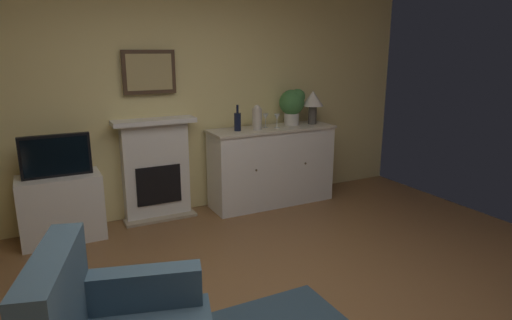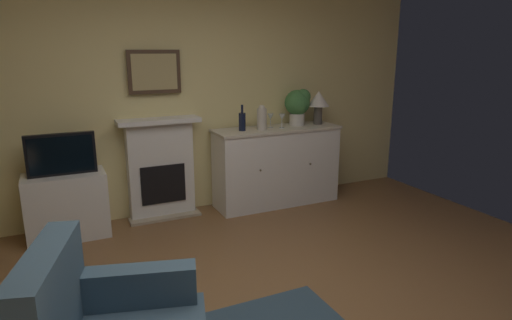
{
  "view_description": "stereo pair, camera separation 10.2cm",
  "coord_description": "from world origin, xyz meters",
  "px_view_note": "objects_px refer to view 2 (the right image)",
  "views": [
    {
      "loc": [
        -1.27,
        -2.22,
        1.82
      ],
      "look_at": [
        0.19,
        0.62,
        1.0
      ],
      "focal_mm": 30.74,
      "sensor_mm": 36.0,
      "label": 1
    },
    {
      "loc": [
        -1.17,
        -2.27,
        1.82
      ],
      "look_at": [
        0.19,
        0.62,
        1.0
      ],
      "focal_mm": 30.74,
      "sensor_mm": 36.0,
      "label": 2
    }
  ],
  "objects_px": {
    "wine_bottle": "(242,121)",
    "wine_glass_center": "(282,118)",
    "fireplace_unit": "(161,168)",
    "framed_picture": "(154,72)",
    "tv_set": "(61,154)",
    "potted_plant_small": "(298,104)",
    "vase_decorative": "(262,118)",
    "tv_cabinet": "(67,206)",
    "wine_glass_left": "(270,117)",
    "sideboard_cabinet": "(276,166)",
    "table_lamp": "(319,101)"
  },
  "relations": [
    {
      "from": "sideboard_cabinet",
      "to": "wine_glass_left",
      "type": "bearing_deg",
      "value": 160.88
    },
    {
      "from": "fireplace_unit",
      "to": "potted_plant_small",
      "type": "relative_size",
      "value": 2.56
    },
    {
      "from": "wine_glass_center",
      "to": "vase_decorative",
      "type": "bearing_deg",
      "value": 179.81
    },
    {
      "from": "wine_glass_center",
      "to": "framed_picture",
      "type": "bearing_deg",
      "value": 168.74
    },
    {
      "from": "fireplace_unit",
      "to": "table_lamp",
      "type": "distance_m",
      "value": 2.01
    },
    {
      "from": "wine_bottle",
      "to": "wine_glass_left",
      "type": "relative_size",
      "value": 1.76
    },
    {
      "from": "framed_picture",
      "to": "tv_cabinet",
      "type": "relative_size",
      "value": 0.73
    },
    {
      "from": "wine_glass_left",
      "to": "wine_glass_center",
      "type": "relative_size",
      "value": 1.0
    },
    {
      "from": "tv_cabinet",
      "to": "potted_plant_small",
      "type": "relative_size",
      "value": 1.74
    },
    {
      "from": "framed_picture",
      "to": "wine_glass_center",
      "type": "bearing_deg",
      "value": -11.26
    },
    {
      "from": "wine_bottle",
      "to": "wine_glass_center",
      "type": "bearing_deg",
      "value": -5.39
    },
    {
      "from": "wine_glass_left",
      "to": "tv_set",
      "type": "height_order",
      "value": "wine_glass_left"
    },
    {
      "from": "table_lamp",
      "to": "potted_plant_small",
      "type": "relative_size",
      "value": 0.93
    },
    {
      "from": "vase_decorative",
      "to": "potted_plant_small",
      "type": "relative_size",
      "value": 0.65
    },
    {
      "from": "sideboard_cabinet",
      "to": "potted_plant_small",
      "type": "height_order",
      "value": "potted_plant_small"
    },
    {
      "from": "sideboard_cabinet",
      "to": "tv_cabinet",
      "type": "xyz_separation_m",
      "value": [
        -2.31,
        0.02,
        -0.14
      ]
    },
    {
      "from": "wine_glass_center",
      "to": "potted_plant_small",
      "type": "relative_size",
      "value": 0.38
    },
    {
      "from": "framed_picture",
      "to": "tv_set",
      "type": "xyz_separation_m",
      "value": [
        -0.97,
        -0.23,
        -0.73
      ]
    },
    {
      "from": "framed_picture",
      "to": "potted_plant_small",
      "type": "distance_m",
      "value": 1.7
    },
    {
      "from": "framed_picture",
      "to": "tv_cabinet",
      "type": "distance_m",
      "value": 1.6
    },
    {
      "from": "sideboard_cabinet",
      "to": "wine_glass_left",
      "type": "distance_m",
      "value": 0.59
    },
    {
      "from": "vase_decorative",
      "to": "tv_set",
      "type": "distance_m",
      "value": 2.1
    },
    {
      "from": "table_lamp",
      "to": "framed_picture",
      "type": "bearing_deg",
      "value": 173.31
    },
    {
      "from": "fireplace_unit",
      "to": "wine_bottle",
      "type": "bearing_deg",
      "value": -11.55
    },
    {
      "from": "fireplace_unit",
      "to": "potted_plant_small",
      "type": "xyz_separation_m",
      "value": [
        1.64,
        -0.13,
        0.63
      ]
    },
    {
      "from": "framed_picture",
      "to": "tv_cabinet",
      "type": "height_order",
      "value": "framed_picture"
    },
    {
      "from": "table_lamp",
      "to": "wine_glass_left",
      "type": "relative_size",
      "value": 2.42
    },
    {
      "from": "table_lamp",
      "to": "wine_glass_center",
      "type": "xyz_separation_m",
      "value": [
        -0.52,
        -0.05,
        -0.16
      ]
    },
    {
      "from": "wine_glass_left",
      "to": "tv_cabinet",
      "type": "relative_size",
      "value": 0.22
    },
    {
      "from": "fireplace_unit",
      "to": "wine_glass_center",
      "type": "height_order",
      "value": "fireplace_unit"
    },
    {
      "from": "fireplace_unit",
      "to": "wine_glass_center",
      "type": "bearing_deg",
      "value": -9.43
    },
    {
      "from": "wine_bottle",
      "to": "wine_glass_center",
      "type": "relative_size",
      "value": 1.76
    },
    {
      "from": "tv_cabinet",
      "to": "wine_bottle",
      "type": "bearing_deg",
      "value": -0.64
    },
    {
      "from": "fireplace_unit",
      "to": "vase_decorative",
      "type": "height_order",
      "value": "vase_decorative"
    },
    {
      "from": "sideboard_cabinet",
      "to": "wine_glass_left",
      "type": "height_order",
      "value": "wine_glass_left"
    },
    {
      "from": "fireplace_unit",
      "to": "wine_glass_center",
      "type": "relative_size",
      "value": 6.67
    },
    {
      "from": "tv_set",
      "to": "framed_picture",
      "type": "bearing_deg",
      "value": 13.31
    },
    {
      "from": "vase_decorative",
      "to": "sideboard_cabinet",
      "type": "bearing_deg",
      "value": 12.74
    },
    {
      "from": "wine_glass_left",
      "to": "tv_cabinet",
      "type": "bearing_deg",
      "value": -179.73
    },
    {
      "from": "wine_glass_left",
      "to": "potted_plant_small",
      "type": "bearing_deg",
      "value": 3.0
    },
    {
      "from": "wine_glass_left",
      "to": "potted_plant_small",
      "type": "relative_size",
      "value": 0.38
    },
    {
      "from": "potted_plant_small",
      "to": "vase_decorative",
      "type": "bearing_deg",
      "value": -169.72
    },
    {
      "from": "fireplace_unit",
      "to": "wine_glass_center",
      "type": "xyz_separation_m",
      "value": [
        1.37,
        -0.23,
        0.5
      ]
    },
    {
      "from": "framed_picture",
      "to": "potted_plant_small",
      "type": "xyz_separation_m",
      "value": [
        1.64,
        -0.18,
        -0.4
      ]
    },
    {
      "from": "fireplace_unit",
      "to": "wine_bottle",
      "type": "xyz_separation_m",
      "value": [
        0.89,
        -0.18,
        0.48
      ]
    },
    {
      "from": "wine_bottle",
      "to": "potted_plant_small",
      "type": "xyz_separation_m",
      "value": [
        0.75,
        0.05,
        0.15
      ]
    },
    {
      "from": "framed_picture",
      "to": "vase_decorative",
      "type": "xyz_separation_m",
      "value": [
        1.12,
        -0.27,
        -0.52
      ]
    },
    {
      "from": "wine_glass_left",
      "to": "tv_set",
      "type": "relative_size",
      "value": 0.27
    },
    {
      "from": "fireplace_unit",
      "to": "framed_picture",
      "type": "bearing_deg",
      "value": 90.0
    },
    {
      "from": "tv_cabinet",
      "to": "vase_decorative",
      "type": "bearing_deg",
      "value": -1.78
    }
  ]
}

